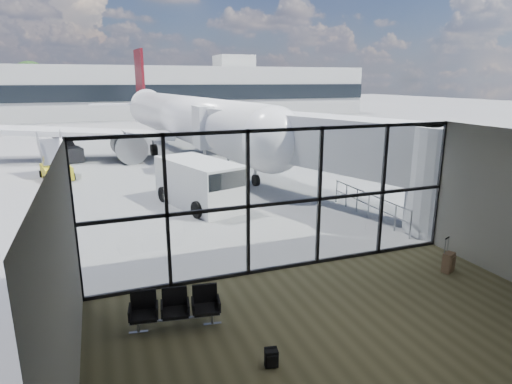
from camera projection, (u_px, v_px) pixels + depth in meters
ground at (145, 132)px, 49.99m from camera, size 220.00×220.00×0.00m
lounge_shell at (381, 243)px, 8.69m from camera, size 12.02×8.01×4.51m
glass_curtain_wall at (285, 201)px, 13.15m from camera, size 12.10×0.12×4.50m
jet_bridge at (317, 145)px, 21.08m from camera, size 8.00×16.50×4.33m
apron_railing at (369, 202)px, 18.59m from camera, size 0.06×5.46×1.11m
far_terminal at (124, 91)px, 68.65m from camera, size 80.00×12.20×11.00m
tree_5 at (31, 80)px, 72.46m from camera, size 6.27×6.27×9.03m
seating_row at (175, 306)px, 10.39m from camera, size 2.16×0.90×0.96m
backpack at (271, 358)px, 8.96m from camera, size 0.31×0.29×0.42m
suitcase at (449, 262)px, 13.35m from camera, size 0.48×0.42×1.13m
airliner at (182, 118)px, 35.63m from camera, size 30.81×35.81×9.24m
service_van at (201, 183)px, 20.27m from camera, size 3.60×5.44×2.18m
belt_loader at (69, 152)px, 31.98m from camera, size 2.39×4.18×1.83m
mobile_stairs at (56, 170)px, 26.17m from camera, size 2.19×3.44×2.25m
traffic_cone_a at (172, 170)px, 27.46m from camera, size 0.42×0.42×0.60m
traffic_cone_b at (168, 179)px, 24.93m from camera, size 0.43×0.43×0.61m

